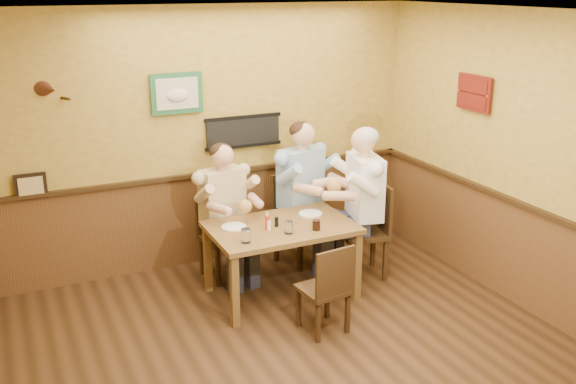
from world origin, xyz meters
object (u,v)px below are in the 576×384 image
(diner_tan_shirt, at_px, (223,218))
(pepper_shaker, at_px, (276,222))
(cola_tumbler, at_px, (316,225))
(chair_back_right, at_px, (300,219))
(chair_near_side, at_px, (323,287))
(hot_sauce_bottle, at_px, (267,222))
(water_glass_left, at_px, (246,236))
(diner_white_elder, at_px, (364,211))
(chair_back_left, at_px, (224,236))
(chair_right_end, at_px, (363,230))
(salt_shaker, at_px, (269,225))
(water_glass_mid, at_px, (289,227))
(diner_blue_polo, at_px, (301,201))
(dining_table, at_px, (281,234))

(diner_tan_shirt, distance_m, pepper_shaker, 0.75)
(cola_tumbler, bearing_deg, pepper_shaker, 141.63)
(chair_back_right, relative_size, chair_near_side, 1.19)
(pepper_shaker, bearing_deg, hot_sauce_bottle, -159.83)
(diner_tan_shirt, xyz_separation_m, cola_tumbler, (0.63, -0.90, 0.14))
(water_glass_left, relative_size, pepper_shaker, 1.44)
(diner_white_elder, xyz_separation_m, hot_sauce_bottle, (-1.15, -0.11, 0.10))
(water_glass_left, bearing_deg, hot_sauce_bottle, 34.71)
(chair_near_side, xyz_separation_m, diner_tan_shirt, (-0.43, 1.43, 0.23))
(pepper_shaker, bearing_deg, chair_back_left, 115.92)
(diner_tan_shirt, bearing_deg, hot_sauce_bottle, -84.20)
(chair_right_end, bearing_deg, chair_back_left, -101.25)
(salt_shaker, bearing_deg, chair_right_end, 6.18)
(pepper_shaker, bearing_deg, water_glass_mid, -81.57)
(diner_tan_shirt, relative_size, diner_blue_polo, 0.91)
(chair_back_left, height_order, diner_tan_shirt, diner_tan_shirt)
(dining_table, xyz_separation_m, diner_tan_shirt, (-0.37, 0.65, -0.00))
(diner_white_elder, relative_size, hot_sauce_bottle, 9.24)
(diner_white_elder, bearing_deg, cola_tumbler, -54.31)
(dining_table, height_order, chair_back_left, chair_back_left)
(chair_back_right, bearing_deg, cola_tumbler, -125.33)
(dining_table, height_order, chair_right_end, chair_right_end)
(water_glass_mid, bearing_deg, hot_sauce_bottle, 130.77)
(chair_right_end, xyz_separation_m, pepper_shaker, (-1.03, -0.07, 0.29))
(diner_tan_shirt, relative_size, salt_shaker, 14.03)
(diner_white_elder, relative_size, water_glass_mid, 11.94)
(diner_white_elder, xyz_separation_m, water_glass_mid, (-1.00, -0.28, 0.08))
(chair_back_left, distance_m, hot_sauce_bottle, 0.82)
(chair_back_right, distance_m, pepper_shaker, 0.92)
(diner_blue_polo, relative_size, cola_tumbler, 14.54)
(diner_tan_shirt, bearing_deg, diner_blue_polo, -10.55)
(diner_white_elder, relative_size, salt_shaker, 15.53)
(chair_near_side, bearing_deg, hot_sauce_bottle, -79.27)
(dining_table, bearing_deg, chair_back_right, 50.91)
(hot_sauce_bottle, distance_m, salt_shaker, 0.04)
(chair_right_end, distance_m, diner_white_elder, 0.22)
(diner_blue_polo, bearing_deg, chair_back_left, 161.43)
(chair_right_end, distance_m, chair_near_side, 1.25)
(chair_back_left, distance_m, chair_back_right, 0.90)
(dining_table, bearing_deg, chair_back_left, 119.89)
(chair_back_right, bearing_deg, diner_tan_shirt, 161.43)
(chair_back_left, relative_size, hot_sauce_bottle, 5.84)
(chair_back_left, bearing_deg, hot_sauce_bottle, -84.20)
(chair_right_end, bearing_deg, water_glass_left, -65.24)
(chair_right_end, height_order, salt_shaker, chair_right_end)
(chair_near_side, xyz_separation_m, pepper_shaker, (-0.11, 0.77, 0.37))
(water_glass_left, relative_size, cola_tumbler, 1.34)
(water_glass_left, distance_m, water_glass_mid, 0.45)
(diner_tan_shirt, height_order, diner_blue_polo, diner_blue_polo)
(chair_near_side, relative_size, cola_tumbler, 8.58)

